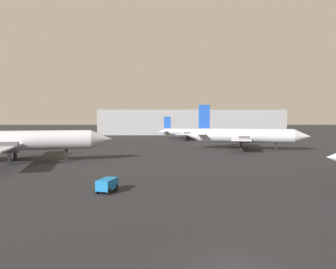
{
  "coord_description": "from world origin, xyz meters",
  "views": [
    {
      "loc": [
        -3.58,
        -13.61,
        7.25
      ],
      "look_at": [
        -2.52,
        35.04,
        4.59
      ],
      "focal_mm": 32.98,
      "sensor_mm": 36.0,
      "label": 1
    }
  ],
  "objects_px": {
    "airplane_on_taxiway": "(17,141)",
    "airplane_distant": "(245,136)",
    "baggage_cart": "(107,184)",
    "airplane_far_left": "(190,132)"
  },
  "relations": [
    {
      "from": "airplane_on_taxiway",
      "to": "airplane_distant",
      "type": "relative_size",
      "value": 1.07
    },
    {
      "from": "airplane_far_left",
      "to": "baggage_cart",
      "type": "height_order",
      "value": "airplane_far_left"
    },
    {
      "from": "airplane_on_taxiway",
      "to": "airplane_far_left",
      "type": "distance_m",
      "value": 63.67
    },
    {
      "from": "airplane_far_left",
      "to": "airplane_on_taxiway",
      "type": "bearing_deg",
      "value": -105.95
    },
    {
      "from": "airplane_far_left",
      "to": "baggage_cart",
      "type": "bearing_deg",
      "value": -86.32
    },
    {
      "from": "airplane_far_left",
      "to": "airplane_distant",
      "type": "bearing_deg",
      "value": -60.11
    },
    {
      "from": "baggage_cart",
      "to": "airplane_distant",
      "type": "bearing_deg",
      "value": 164.92
    },
    {
      "from": "baggage_cart",
      "to": "airplane_on_taxiway",
      "type": "bearing_deg",
      "value": -121.92
    },
    {
      "from": "airplane_distant",
      "to": "airplane_far_left",
      "type": "bearing_deg",
      "value": 119.18
    },
    {
      "from": "airplane_distant",
      "to": "baggage_cart",
      "type": "xyz_separation_m",
      "value": [
        -24.22,
        -39.6,
        -2.42
      ]
    }
  ]
}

